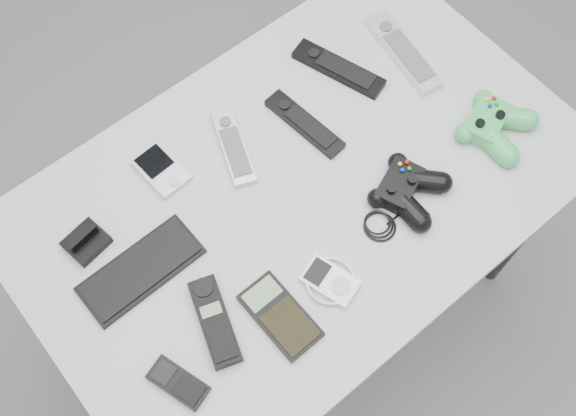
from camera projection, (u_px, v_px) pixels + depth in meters
floor at (275, 282)px, 2.09m from camera, size 3.50×3.50×0.00m
desk at (301, 201)px, 1.43m from camera, size 1.15×0.74×0.77m
pda_keyboard at (141, 270)px, 1.29m from camera, size 0.24×0.11×0.01m
dock_bracket at (85, 240)px, 1.30m from camera, size 0.09×0.08×0.04m
pda at (161, 170)px, 1.38m from camera, size 0.08×0.12×0.02m
remote_silver_a at (233, 146)px, 1.40m from camera, size 0.11×0.19×0.02m
remote_black_a at (304, 123)px, 1.43m from camera, size 0.07×0.20×0.02m
remote_black_b at (339, 68)px, 1.49m from camera, size 0.12×0.22×0.02m
remote_silver_b at (403, 51)px, 1.50m from camera, size 0.09×0.24×0.02m
mobile_phone at (178, 383)px, 1.20m from camera, size 0.08×0.12×0.02m
cordless_handset at (215, 321)px, 1.24m from camera, size 0.11×0.18×0.03m
calculator at (280, 315)px, 1.25m from camera, size 0.08×0.16×0.02m
mp3_player at (330, 281)px, 1.28m from camera, size 0.12×0.13×0.02m
controller_black at (406, 188)px, 1.34m from camera, size 0.28×0.23×0.05m
controller_green at (493, 124)px, 1.41m from camera, size 0.19×0.20×0.05m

